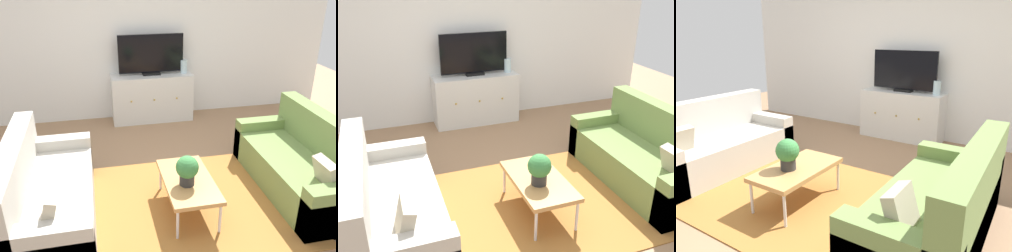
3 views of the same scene
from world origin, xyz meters
The scene contains 10 objects.
ground_plane centered at (0.00, 0.00, 0.00)m, with size 10.00×10.00×0.00m, color #997251.
wall_back centered at (0.00, 2.55, 1.35)m, with size 6.40×0.12×2.70m, color white.
area_rug centered at (0.00, -0.15, 0.01)m, with size 2.50×1.90×0.01m, color #9E662D.
couch_left_side centered at (-1.44, -0.10, 0.28)m, with size 0.81×1.79×0.86m.
couch_right_side centered at (1.44, -0.10, 0.28)m, with size 0.81×1.79×0.86m.
coffee_table centered at (0.02, -0.24, 0.35)m, with size 0.50×0.92×0.38m.
potted_plant centered at (-0.02, -0.33, 0.55)m, with size 0.23×0.23×0.31m.
tv_console centered at (0.08, 2.27, 0.39)m, with size 1.31×0.47×0.77m.
flat_screen_tv centered at (0.08, 2.29, 1.09)m, with size 1.04×0.16×0.64m.
glass_vase centered at (0.61, 2.27, 0.88)m, with size 0.11×0.11×0.21m, color silver.
Camera 2 is at (-1.36, -3.08, 2.31)m, focal length 39.45 mm.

